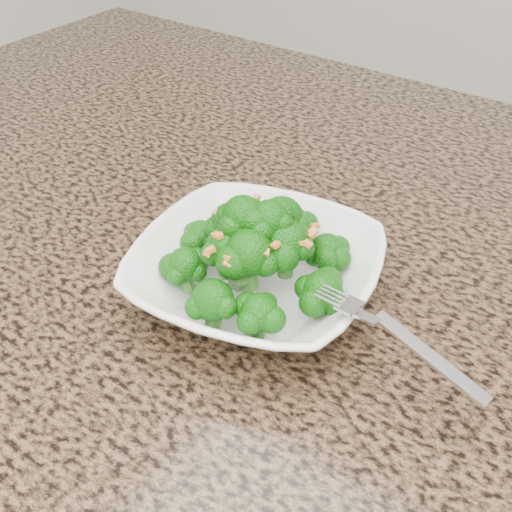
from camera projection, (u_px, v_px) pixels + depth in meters
The scene contains 5 objects.
granite_counter at pixel (316, 280), 0.67m from camera, with size 1.64×1.04×0.03m, color brown.
bowl at pixel (256, 274), 0.61m from camera, with size 0.23×0.23×0.06m, color white.
broccoli_pile at pixel (256, 216), 0.57m from camera, with size 0.20×0.20×0.08m, color #115F0A, non-canonical shape.
garlic_topping at pixel (256, 174), 0.54m from camera, with size 0.12×0.12×0.01m, color orange, non-canonical shape.
fork at pixel (371, 320), 0.51m from camera, with size 0.17×0.03×0.01m, color silver, non-canonical shape.
Camera 1 is at (0.25, -0.16, 1.31)m, focal length 45.00 mm.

